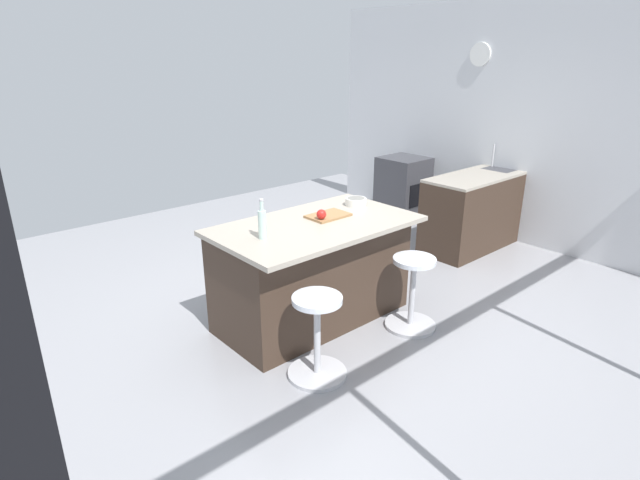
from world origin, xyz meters
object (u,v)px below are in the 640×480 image
at_px(cutting_board, 328,216).
at_px(water_bottle, 262,223).
at_px(oven_range, 403,187).
at_px(fruit_bowl, 356,201).
at_px(stool_by_window, 412,295).
at_px(kitchen_island, 313,271).
at_px(apple_red, 321,214).
at_px(stool_middle, 317,339).

xyz_separation_m(cutting_board, water_bottle, (0.74, 0.07, 0.11)).
bearing_deg(oven_range, fruit_bowl, 29.87).
bearing_deg(water_bottle, stool_by_window, 150.41).
relative_size(kitchen_island, stool_by_window, 2.67).
distance_m(apple_red, fruit_bowl, 0.57).
relative_size(stool_middle, cutting_board, 1.79).
relative_size(cutting_board, water_bottle, 1.15).
distance_m(kitchen_island, apple_red, 0.52).
bearing_deg(fruit_bowl, apple_red, 14.43).
bearing_deg(fruit_bowl, oven_range, -150.13).
xyz_separation_m(stool_by_window, apple_red, (0.47, -0.63, 0.67)).
height_order(apple_red, water_bottle, water_bottle).
bearing_deg(oven_range, water_bottle, 23.17).
distance_m(cutting_board, apple_red, 0.15).
distance_m(oven_range, stool_by_window, 3.20).
height_order(oven_range, fruit_bowl, fruit_bowl).
distance_m(stool_by_window, fruit_bowl, 1.01).
bearing_deg(oven_range, kitchen_island, 26.00).
bearing_deg(apple_red, stool_middle, 46.50).
distance_m(stool_by_window, apple_red, 1.04).
distance_m(oven_range, stool_middle, 4.07).
height_order(kitchen_island, cutting_board, cutting_board).
relative_size(kitchen_island, fruit_bowl, 8.80).
bearing_deg(apple_red, oven_range, -152.83).
xyz_separation_m(kitchen_island, fruit_bowl, (-0.62, -0.10, 0.49)).
relative_size(water_bottle, fruit_bowl, 1.60).
height_order(oven_range, stool_by_window, oven_range).
bearing_deg(cutting_board, oven_range, -152.69).
height_order(stool_by_window, fruit_bowl, fruit_bowl).
bearing_deg(stool_middle, apple_red, -133.50).
height_order(stool_by_window, water_bottle, water_bottle).
bearing_deg(apple_red, water_bottle, 1.60).
height_order(water_bottle, fruit_bowl, water_bottle).
bearing_deg(kitchen_island, fruit_bowl, -170.74).
relative_size(stool_by_window, stool_middle, 1.00).
bearing_deg(stool_middle, kitchen_island, -128.51).
xyz_separation_m(stool_middle, cutting_board, (-0.73, -0.69, 0.62)).
relative_size(stool_by_window, cutting_board, 1.79).
height_order(oven_range, water_bottle, water_bottle).
xyz_separation_m(oven_range, stool_middle, (3.48, 2.11, -0.13)).
distance_m(stool_middle, apple_red, 1.10).
distance_m(stool_by_window, cutting_board, 0.99).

